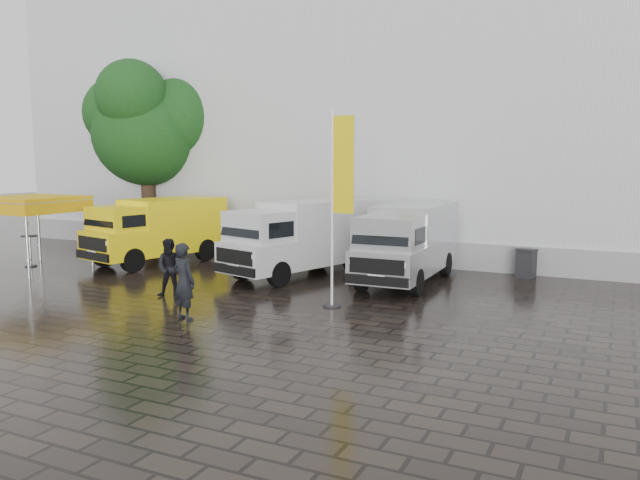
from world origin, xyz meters
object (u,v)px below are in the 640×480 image
object	(u,v)px
van_white	(301,239)
canopy_tent	(30,202)
flagpole	(338,196)
cocktail_table	(30,251)
person_front	(184,281)
person_tent	(171,268)
wheelie_bin	(526,263)
van_yellow	(157,232)
van_silver	(407,244)

from	to	relation	value
van_white	canopy_tent	world-z (taller)	canopy_tent
flagpole	cocktail_table	distance (m)	13.51
person_front	person_tent	world-z (taller)	person_front
van_white	person_tent	xyz separation A→B (m)	(-1.89, -4.70, -0.43)
wheelie_bin	person_front	size ratio (longest dim) A/B	0.51
canopy_tent	person_tent	distance (m)	8.04
canopy_tent	flagpole	xyz separation A→B (m)	(12.72, -0.61, 0.54)
van_white	cocktail_table	bearing A→B (deg)	-147.96
flagpole	person_tent	bearing A→B (deg)	-169.31
cocktail_table	person_tent	distance (m)	8.46
wheelie_bin	person_tent	size ratio (longest dim) A/B	0.58
wheelie_bin	person_tent	world-z (taller)	person_tent
canopy_tent	wheelie_bin	size ratio (longest dim) A/B	3.06
van_yellow	cocktail_table	bearing A→B (deg)	-131.89
cocktail_table	person_front	size ratio (longest dim) A/B	0.60
canopy_tent	person_tent	world-z (taller)	canopy_tent
van_white	person_front	xyz separation A→B (m)	(0.16, -6.68, -0.32)
cocktail_table	person_tent	bearing A→B (deg)	-12.71
canopy_tent	van_yellow	bearing A→B (deg)	41.53
van_silver	person_tent	world-z (taller)	van_silver
flagpole	van_silver	bearing A→B (deg)	81.61
cocktail_table	person_front	world-z (taller)	person_front
van_silver	cocktail_table	world-z (taller)	van_silver
van_silver	canopy_tent	xyz separation A→B (m)	(-13.34, -3.57, 1.24)
canopy_tent	person_front	bearing A→B (deg)	-19.93
canopy_tent	cocktail_table	distance (m)	2.01
flagpole	person_tent	distance (m)	5.54
van_white	wheelie_bin	distance (m)	7.83
person_tent	wheelie_bin	bearing A→B (deg)	13.85
van_silver	cocktail_table	xyz separation A→B (m)	(-13.87, -3.26, -0.68)
flagpole	wheelie_bin	world-z (taller)	flagpole
van_silver	person_tent	xyz separation A→B (m)	(-5.62, -5.12, -0.41)
van_silver	person_front	size ratio (longest dim) A/B	3.00
cocktail_table	van_silver	bearing A→B (deg)	13.24
van_white	cocktail_table	size ratio (longest dim) A/B	5.05
van_yellow	van_silver	bearing A→B (deg)	17.09
person_tent	van_silver	bearing A→B (deg)	15.56
van_yellow	van_white	bearing A→B (deg)	15.29
canopy_tent	person_front	world-z (taller)	canopy_tent
person_front	person_tent	distance (m)	2.85
van_silver	person_tent	bearing A→B (deg)	-138.67
person_tent	van_white	bearing A→B (deg)	41.37
van_white	person_tent	bearing A→B (deg)	-95.47
canopy_tent	van_silver	bearing A→B (deg)	14.96
cocktail_table	person_tent	world-z (taller)	person_tent
cocktail_table	person_front	xyz separation A→B (m)	(10.30, -3.84, 0.39)
flagpole	cocktail_table	size ratio (longest dim) A/B	4.55
van_yellow	van_white	xyz separation A→B (m)	(6.25, 0.18, 0.04)
flagpole	person_front	distance (m)	4.65
van_yellow	person_front	world-z (taller)	van_yellow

